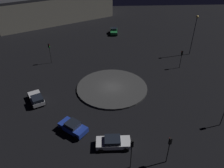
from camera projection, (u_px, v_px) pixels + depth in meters
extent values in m
plane|color=black|center=(112.00, 88.00, 39.00)|extent=(120.67, 120.67, 0.00)
cylinder|color=#383838|center=(112.00, 87.00, 38.91)|extent=(12.58, 12.58, 0.30)
cube|color=#1E38A5|center=(73.00, 127.00, 29.68)|extent=(3.99, 4.31, 0.75)
cube|color=black|center=(73.00, 124.00, 29.33)|extent=(2.39, 2.41, 0.49)
cylinder|color=black|center=(61.00, 129.00, 29.94)|extent=(0.59, 0.66, 0.67)
cylinder|color=black|center=(71.00, 121.00, 31.23)|extent=(0.59, 0.66, 0.67)
cylinder|color=black|center=(76.00, 138.00, 28.54)|extent=(0.59, 0.66, 0.67)
cylinder|color=black|center=(86.00, 130.00, 29.82)|extent=(0.59, 0.66, 0.67)
cube|color=#1E7238|center=(114.00, 32.00, 61.89)|extent=(4.33, 2.18, 0.73)
cube|color=black|center=(114.00, 29.00, 61.95)|extent=(1.91, 1.78, 0.53)
cylinder|color=black|center=(117.00, 35.00, 60.81)|extent=(0.64, 0.26, 0.62)
cylinder|color=black|center=(110.00, 35.00, 60.83)|extent=(0.64, 0.26, 0.62)
cylinder|color=black|center=(117.00, 31.00, 63.34)|extent=(0.64, 0.26, 0.62)
cylinder|color=black|center=(111.00, 31.00, 63.36)|extent=(0.64, 0.26, 0.62)
cube|color=white|center=(113.00, 143.00, 27.51)|extent=(1.97, 4.41, 0.59)
cube|color=black|center=(112.00, 140.00, 27.22)|extent=(1.69, 2.03, 0.46)
cylinder|color=black|center=(101.00, 151.00, 26.84)|extent=(0.23, 0.66, 0.66)
cylinder|color=black|center=(101.00, 139.00, 28.41)|extent=(0.23, 0.66, 0.66)
cylinder|color=black|center=(126.00, 150.00, 26.94)|extent=(0.23, 0.66, 0.66)
cylinder|color=black|center=(125.00, 138.00, 28.51)|extent=(0.23, 0.66, 0.66)
cube|color=silver|center=(36.00, 98.00, 35.32)|extent=(4.41, 3.48, 0.62)
cube|color=black|center=(37.00, 99.00, 34.29)|extent=(2.50, 2.36, 0.54)
cylinder|color=black|center=(29.00, 97.00, 36.13)|extent=(0.71, 0.51, 0.68)
cylinder|color=black|center=(40.00, 94.00, 36.92)|extent=(0.71, 0.51, 0.68)
cylinder|color=black|center=(33.00, 107.00, 34.05)|extent=(0.71, 0.51, 0.68)
cylinder|color=black|center=(45.00, 103.00, 34.84)|extent=(0.71, 0.51, 0.68)
cylinder|color=#2D2D2D|center=(180.00, 61.00, 44.56)|extent=(0.12, 0.12, 2.94)
cube|color=black|center=(182.00, 53.00, 43.51)|extent=(0.36, 0.33, 0.90)
sphere|color=red|center=(182.00, 52.00, 43.30)|extent=(0.20, 0.20, 0.20)
sphere|color=#4C380F|center=(182.00, 53.00, 43.45)|extent=(0.20, 0.20, 0.20)
sphere|color=#0F3819|center=(181.00, 54.00, 43.60)|extent=(0.20, 0.20, 0.20)
cylinder|color=#2D2D2D|center=(131.00, 157.00, 24.24)|extent=(0.12, 0.12, 3.55)
cube|color=black|center=(132.00, 144.00, 23.03)|extent=(0.24, 0.31, 0.90)
sphere|color=#3F0C0C|center=(132.00, 141.00, 23.00)|extent=(0.20, 0.20, 0.20)
sphere|color=#4C380F|center=(132.00, 143.00, 23.15)|extent=(0.20, 0.20, 0.20)
sphere|color=#1EE53F|center=(132.00, 144.00, 23.29)|extent=(0.20, 0.20, 0.20)
cylinder|color=#2D2D2D|center=(51.00, 55.00, 46.23)|extent=(0.12, 0.12, 3.55)
cube|color=black|center=(49.00, 46.00, 45.01)|extent=(0.37, 0.36, 0.90)
sphere|color=#3F0C0C|center=(49.00, 45.00, 44.79)|extent=(0.20, 0.20, 0.20)
sphere|color=#4C380F|center=(49.00, 46.00, 44.94)|extent=(0.20, 0.20, 0.20)
sphere|color=#1EE53F|center=(50.00, 47.00, 45.09)|extent=(0.20, 0.20, 0.20)
cylinder|color=#2D2D2D|center=(168.00, 153.00, 25.01)|extent=(0.12, 0.12, 3.09)
cube|color=black|center=(170.00, 141.00, 23.92)|extent=(0.31, 0.36, 0.90)
sphere|color=red|center=(170.00, 139.00, 23.88)|extent=(0.20, 0.20, 0.20)
sphere|color=#4C380F|center=(170.00, 140.00, 24.03)|extent=(0.20, 0.20, 0.20)
sphere|color=#0F3819|center=(169.00, 142.00, 24.18)|extent=(0.20, 0.20, 0.20)
cylinder|color=#2D2D2D|center=(223.00, 118.00, 30.32)|extent=(0.12, 0.12, 2.81)
cylinder|color=#4C4C51|center=(193.00, 37.00, 48.57)|extent=(0.18, 0.18, 8.54)
sphere|color=#F9D166|center=(197.00, 17.00, 46.14)|extent=(0.58, 0.58, 0.58)
cube|color=#ADA893|center=(53.00, 7.00, 72.16)|extent=(31.43, 39.87, 7.86)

